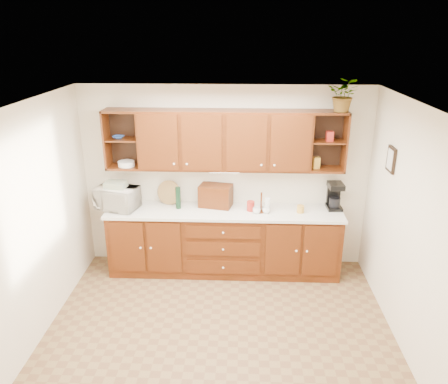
# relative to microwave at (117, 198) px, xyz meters

# --- Properties ---
(floor) EXTENTS (4.00, 4.00, 0.00)m
(floor) POSITION_rel_microwave_xyz_m (1.48, -1.45, -1.09)
(floor) COLOR brown
(floor) RESTS_ON ground
(ceiling) EXTENTS (4.00, 4.00, 0.00)m
(ceiling) POSITION_rel_microwave_xyz_m (1.48, -1.45, 1.51)
(ceiling) COLOR white
(ceiling) RESTS_ON back_wall
(back_wall) EXTENTS (4.00, 0.00, 4.00)m
(back_wall) POSITION_rel_microwave_xyz_m (1.48, 0.30, 0.21)
(back_wall) COLOR #EFE4C9
(back_wall) RESTS_ON floor
(left_wall) EXTENTS (0.00, 3.50, 3.50)m
(left_wall) POSITION_rel_microwave_xyz_m (-0.52, -1.45, 0.21)
(left_wall) COLOR #EFE4C9
(left_wall) RESTS_ON floor
(right_wall) EXTENTS (0.00, 3.50, 3.50)m
(right_wall) POSITION_rel_microwave_xyz_m (3.48, -1.45, 0.21)
(right_wall) COLOR #EFE4C9
(right_wall) RESTS_ON floor
(base_cabinets) EXTENTS (3.20, 0.60, 0.90)m
(base_cabinets) POSITION_rel_microwave_xyz_m (1.48, 0.00, -0.64)
(base_cabinets) COLOR #351806
(base_cabinets) RESTS_ON floor
(countertop) EXTENTS (3.24, 0.64, 0.04)m
(countertop) POSITION_rel_microwave_xyz_m (1.48, -0.01, -0.17)
(countertop) COLOR silver
(countertop) RESTS_ON base_cabinets
(upper_cabinets) EXTENTS (3.20, 0.33, 0.80)m
(upper_cabinets) POSITION_rel_microwave_xyz_m (1.49, 0.14, 0.80)
(upper_cabinets) COLOR #351806
(upper_cabinets) RESTS_ON back_wall
(undercabinet_light) EXTENTS (0.40, 0.05, 0.02)m
(undercabinet_light) POSITION_rel_microwave_xyz_m (1.48, 0.09, 0.38)
(undercabinet_light) COLOR white
(undercabinet_light) RESTS_ON upper_cabinets
(framed_picture) EXTENTS (0.03, 0.24, 0.30)m
(framed_picture) POSITION_rel_microwave_xyz_m (3.46, -0.55, 0.76)
(framed_picture) COLOR black
(framed_picture) RESTS_ON right_wall
(wicker_basket) EXTENTS (0.30, 0.30, 0.15)m
(wicker_basket) POSITION_rel_microwave_xyz_m (-0.04, 0.03, -0.08)
(wicker_basket) COLOR olive
(wicker_basket) RESTS_ON countertop
(microwave) EXTENTS (0.63, 0.51, 0.31)m
(microwave) POSITION_rel_microwave_xyz_m (0.00, 0.00, 0.00)
(microwave) COLOR beige
(microwave) RESTS_ON countertop
(towel_stack) EXTENTS (0.31, 0.24, 0.08)m
(towel_stack) POSITION_rel_microwave_xyz_m (0.00, 0.00, 0.20)
(towel_stack) COLOR #C9BB5F
(towel_stack) RESTS_ON microwave
(wine_bottle) EXTENTS (0.09, 0.09, 0.31)m
(wine_bottle) POSITION_rel_microwave_xyz_m (0.84, 0.04, 0.00)
(wine_bottle) COLOR black
(wine_bottle) RESTS_ON countertop
(woven_tray) EXTENTS (0.36, 0.17, 0.34)m
(woven_tray) POSITION_rel_microwave_xyz_m (0.69, 0.20, -0.14)
(woven_tray) COLOR olive
(woven_tray) RESTS_ON countertop
(bread_box) EXTENTS (0.49, 0.36, 0.31)m
(bread_box) POSITION_rel_microwave_xyz_m (1.36, 0.14, 0.00)
(bread_box) COLOR #351806
(bread_box) RESTS_ON countertop
(mug_tree) EXTENTS (0.27, 0.26, 0.28)m
(mug_tree) POSITION_rel_microwave_xyz_m (1.98, -0.05, -0.11)
(mug_tree) COLOR #351806
(mug_tree) RESTS_ON countertop
(canister_red) EXTENTS (0.12, 0.12, 0.14)m
(canister_red) POSITION_rel_microwave_xyz_m (1.84, -0.00, -0.09)
(canister_red) COLOR #A52118
(canister_red) RESTS_ON countertop
(canister_white) EXTENTS (0.08, 0.08, 0.20)m
(canister_white) POSITION_rel_microwave_xyz_m (2.07, -0.02, -0.06)
(canister_white) COLOR white
(canister_white) RESTS_ON countertop
(canister_yellow) EXTENTS (0.13, 0.13, 0.10)m
(canister_yellow) POSITION_rel_microwave_xyz_m (2.52, -0.04, -0.10)
(canister_yellow) COLOR gold
(canister_yellow) RESTS_ON countertop
(coffee_maker) EXTENTS (0.21, 0.27, 0.37)m
(coffee_maker) POSITION_rel_microwave_xyz_m (3.00, 0.14, 0.03)
(coffee_maker) COLOR black
(coffee_maker) RESTS_ON countertop
(bowl_stack) EXTENTS (0.18, 0.18, 0.04)m
(bowl_stack) POSITION_rel_microwave_xyz_m (0.06, 0.13, 0.83)
(bowl_stack) COLOR #26478C
(bowl_stack) RESTS_ON upper_cabinets
(plate_stack) EXTENTS (0.25, 0.25, 0.07)m
(plate_stack) POSITION_rel_microwave_xyz_m (0.14, 0.11, 0.46)
(plate_stack) COLOR white
(plate_stack) RESTS_ON upper_cabinets
(pantry_box_yellow) EXTENTS (0.10, 0.09, 0.15)m
(pantry_box_yellow) POSITION_rel_microwave_xyz_m (2.71, 0.12, 0.50)
(pantry_box_yellow) COLOR gold
(pantry_box_yellow) RESTS_ON upper_cabinets
(pantry_box_red) EXTENTS (0.09, 0.08, 0.13)m
(pantry_box_red) POSITION_rel_microwave_xyz_m (2.85, 0.11, 0.87)
(pantry_box_red) COLOR #A52118
(pantry_box_red) RESTS_ON upper_cabinets
(potted_plant) EXTENTS (0.48, 0.45, 0.43)m
(potted_plant) POSITION_rel_microwave_xyz_m (2.98, 0.08, 1.41)
(potted_plant) COLOR #999999
(potted_plant) RESTS_ON upper_cabinets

